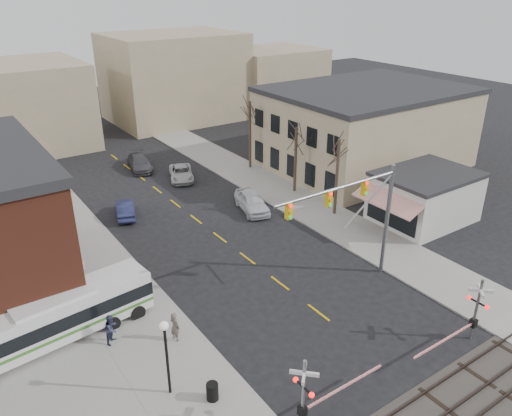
{
  "coord_description": "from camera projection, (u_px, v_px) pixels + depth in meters",
  "views": [
    {
      "loc": [
        -17.58,
        -16.71,
        18.88
      ],
      "look_at": [
        1.3,
        10.76,
        3.5
      ],
      "focal_mm": 35.0,
      "sensor_mm": 36.0,
      "label": 1
    }
  ],
  "objects": [
    {
      "name": "transit_bus",
      "position": [
        55.0,
        317.0,
        27.91
      ],
      "size": [
        11.25,
        3.65,
        2.84
      ],
      "color": "silver",
      "rests_on": "ground"
    },
    {
      "name": "car_a",
      "position": [
        252.0,
        202.0,
        44.24
      ],
      "size": [
        3.25,
        5.41,
        1.72
      ],
      "primitive_type": "imported",
      "rotation": [
        0.0,
        0.0,
        -0.26
      ],
      "color": "silver",
      "rests_on": "ground"
    },
    {
      "name": "ground",
      "position": [
        341.0,
        330.0,
        29.46
      ],
      "size": [
        160.0,
        160.0,
        0.0
      ],
      "primitive_type": "plane",
      "color": "black",
      "rests_on": "ground"
    },
    {
      "name": "pedestrian_far",
      "position": [
        112.0,
        329.0,
        27.93
      ],
      "size": [
        1.11,
        1.09,
        1.81
      ],
      "primitive_type": "imported",
      "rotation": [
        0.0,
        0.0,
        0.71
      ],
      "color": "#2C304E",
      "rests_on": "sidewalk_west"
    },
    {
      "name": "tan_building",
      "position": [
        365.0,
        127.0,
        53.96
      ],
      "size": [
        20.3,
        15.3,
        8.5
      ],
      "color": "gray",
      "rests_on": "ground"
    },
    {
      "name": "street_lamp",
      "position": [
        166.0,
        343.0,
        23.57
      ],
      "size": [
        0.44,
        0.44,
        4.31
      ],
      "color": "black",
      "rests_on": "sidewalk_west"
    },
    {
      "name": "rr_crossing_east",
      "position": [
        472.0,
        313.0,
        27.71
      ],
      "size": [
        5.6,
        1.36,
        4.0
      ],
      "color": "gray",
      "rests_on": "ground"
    },
    {
      "name": "trash_bin",
      "position": [
        212.0,
        391.0,
        24.27
      ],
      "size": [
        0.6,
        0.6,
        0.93
      ],
      "primitive_type": "cylinder",
      "color": "black",
      "rests_on": "sidewalk_west"
    },
    {
      "name": "sidewalk_west",
      "position": [
        78.0,
        239.0,
        39.51
      ],
      "size": [
        5.0,
        60.0,
        0.12
      ],
      "primitive_type": "cube",
      "color": "gray",
      "rests_on": "ground"
    },
    {
      "name": "rr_crossing_west",
      "position": [
        310.0,
        392.0,
        22.4
      ],
      "size": [
        5.6,
        1.36,
        4.0
      ],
      "color": "gray",
      "rests_on": "ground"
    },
    {
      "name": "pedestrian_near",
      "position": [
        175.0,
        326.0,
        28.13
      ],
      "size": [
        0.6,
        0.76,
        1.82
      ],
      "primitive_type": "imported",
      "rotation": [
        0.0,
        0.0,
        1.85
      ],
      "color": "#5A5048",
      "rests_on": "sidewalk_west"
    },
    {
      "name": "car_c",
      "position": [
        181.0,
        173.0,
        51.2
      ],
      "size": [
        3.93,
        5.37,
        1.36
      ],
      "primitive_type": "imported",
      "rotation": [
        0.0,
        0.0,
        -0.39
      ],
      "color": "#B4B4B4",
      "rests_on": "ground"
    },
    {
      "name": "awning_shop",
      "position": [
        425.0,
        196.0,
        42.01
      ],
      "size": [
        9.74,
        6.2,
        4.3
      ],
      "color": "beige",
      "rests_on": "ground"
    },
    {
      "name": "car_b",
      "position": [
        125.0,
        209.0,
        43.18
      ],
      "size": [
        2.67,
        4.44,
        1.38
      ],
      "primitive_type": "imported",
      "rotation": [
        0.0,
        0.0,
        2.83
      ],
      "color": "#1C2147",
      "rests_on": "ground"
    },
    {
      "name": "sidewalk_east",
      "position": [
        271.0,
        188.0,
        49.29
      ],
      "size": [
        5.0,
        60.0,
        0.12
      ],
      "primitive_type": "cube",
      "color": "gray",
      "rests_on": "ground"
    },
    {
      "name": "car_d",
      "position": [
        140.0,
        163.0,
        53.85
      ],
      "size": [
        3.08,
        5.45,
        1.49
      ],
      "primitive_type": "imported",
      "rotation": [
        0.0,
        0.0,
        -0.2
      ],
      "color": "#3E3E43",
      "rests_on": "ground"
    },
    {
      "name": "tree_east_b",
      "position": [
        295.0,
        160.0,
        47.11
      ],
      "size": [
        0.28,
        0.28,
        6.3
      ],
      "color": "#382B21",
      "rests_on": "sidewalk_east"
    },
    {
      "name": "tree_east_a",
      "position": [
        337.0,
        177.0,
        42.37
      ],
      "size": [
        0.28,
        0.28,
        6.75
      ],
      "color": "#382B21",
      "rests_on": "sidewalk_east"
    },
    {
      "name": "tree_east_c",
      "position": [
        250.0,
        135.0,
        53.01
      ],
      "size": [
        0.28,
        0.28,
        7.2
      ],
      "color": "#382B21",
      "rests_on": "sidewalk_east"
    },
    {
      "name": "traffic_signal_mast",
      "position": [
        361.0,
        207.0,
        31.55
      ],
      "size": [
        9.67,
        0.3,
        8.0
      ],
      "color": "gray",
      "rests_on": "ground"
    }
  ]
}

